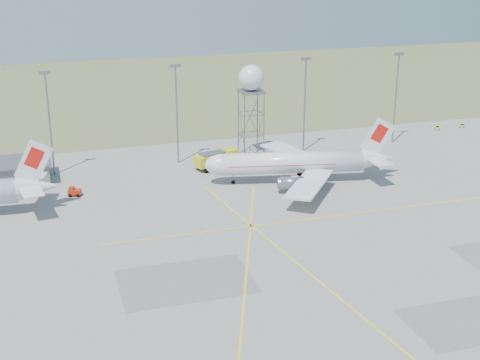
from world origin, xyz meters
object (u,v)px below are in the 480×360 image
object	(u,v)px
radar_tower	(251,105)
baggage_tug	(74,192)
fire_truck	(218,160)
airliner_main	(295,163)

from	to	relation	value
radar_tower	baggage_tug	xyz separation A→B (m)	(-38.05, -13.79, -10.31)
radar_tower	baggage_tug	bearing A→B (deg)	-160.08
radar_tower	fire_truck	xyz separation A→B (m)	(-9.10, -6.24, -9.22)
airliner_main	radar_tower	size ratio (longest dim) A/B	1.85
airliner_main	baggage_tug	xyz separation A→B (m)	(-40.89, 4.73, -3.13)
radar_tower	fire_truck	bearing A→B (deg)	-145.57
radar_tower	baggage_tug	distance (m)	41.76
airliner_main	baggage_tug	size ratio (longest dim) A/B	14.11
fire_truck	baggage_tug	distance (m)	29.94
radar_tower	airliner_main	bearing A→B (deg)	-81.30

